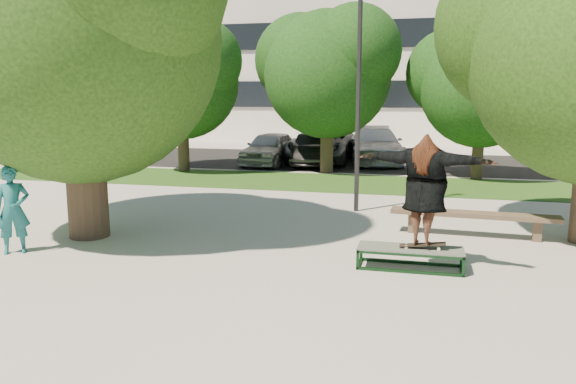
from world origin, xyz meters
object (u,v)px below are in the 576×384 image
(bench, at_px, (473,216))
(car_dark, at_px, (314,150))
(car_silver_b, at_px, (375,145))
(car_silver_a, at_px, (270,148))
(car_grey, at_px, (321,144))
(lamppost, at_px, (359,88))
(bystander, at_px, (13,210))
(tree_left, at_px, (75,22))
(grind_box, at_px, (410,258))

(bench, xyz_separation_m, car_dark, (-5.65, 11.13, 0.21))
(car_silver_b, bearing_deg, car_silver_a, -168.10)
(car_grey, bearing_deg, car_silver_a, -142.92)
(lamppost, xyz_separation_m, bystander, (-5.85, -5.45, -2.31))
(tree_left, distance_m, car_grey, 14.91)
(tree_left, relative_size, car_silver_b, 1.32)
(bench, xyz_separation_m, car_silver_a, (-7.50, 10.89, 0.27))
(tree_left, relative_size, lamppost, 1.16)
(tree_left, bearing_deg, car_silver_b, 71.66)
(lamppost, xyz_separation_m, car_grey, (-2.82, 10.34, -2.36))
(car_silver_a, height_order, car_dark, car_silver_a)
(grind_box, distance_m, car_silver_b, 15.46)
(bystander, bearing_deg, grind_box, -29.56)
(car_dark, relative_size, car_silver_b, 0.74)
(car_dark, bearing_deg, car_silver_b, 30.18)
(grind_box, distance_m, bench, 2.88)
(grind_box, bearing_deg, car_silver_a, 114.95)
(grind_box, relative_size, car_silver_b, 0.33)
(lamppost, height_order, grind_box, lamppost)
(bench, height_order, car_silver_a, car_silver_a)
(tree_left, distance_m, grind_box, 8.04)
(tree_left, relative_size, grind_box, 3.95)
(grind_box, bearing_deg, bystander, -173.94)
(bench, relative_size, car_silver_a, 0.83)
(grind_box, xyz_separation_m, bystander, (-7.35, -0.78, 0.65))
(tree_left, height_order, car_silver_b, tree_left)
(car_silver_a, bearing_deg, car_grey, 41.69)
(tree_left, xyz_separation_m, lamppost, (5.29, 3.91, -1.27))
(bench, distance_m, car_grey, 13.61)
(tree_left, xyz_separation_m, car_silver_b, (4.83, 14.56, -3.64))
(car_silver_a, relative_size, car_grey, 0.74)
(grind_box, distance_m, car_dark, 14.41)
(bystander, relative_size, bench, 0.48)
(car_silver_a, xyz_separation_m, car_dark, (1.85, 0.24, -0.06))
(lamppost, xyz_separation_m, car_silver_b, (-0.46, 10.66, -2.37))
(bench, bearing_deg, car_dark, 120.80)
(tree_left, distance_m, car_silver_a, 13.25)
(lamppost, relative_size, car_dark, 1.54)
(bystander, distance_m, car_silver_b, 16.98)
(tree_left, height_order, bystander, tree_left)
(car_dark, bearing_deg, car_grey, 82.61)
(car_dark, bearing_deg, lamppost, -75.24)
(lamppost, xyz_separation_m, car_silver_a, (-4.77, 8.81, -2.44))
(grind_box, relative_size, bystander, 1.07)
(bench, bearing_deg, tree_left, -163.32)
(bench, bearing_deg, lamppost, 146.59)
(bench, bearing_deg, car_silver_a, 128.43)
(bystander, bearing_deg, car_silver_a, 50.03)
(bystander, bearing_deg, bench, -14.20)
(car_dark, relative_size, car_grey, 0.70)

